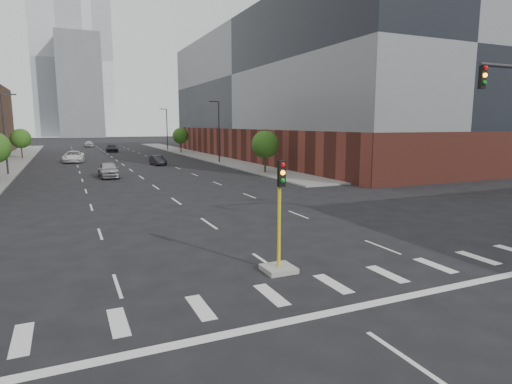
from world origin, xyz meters
TOP-DOWN VIEW (x-y plane):
  - sidewalk_left_far at (-15.00, 74.00)m, footprint 5.00×92.00m
  - sidewalk_right_far at (15.00, 74.00)m, footprint 5.00×92.00m
  - building_right_main at (29.50, 60.00)m, footprint 24.00×70.00m
  - tower_left at (-8.00, 220.00)m, footprint 22.00×22.00m
  - tower_right at (10.00, 260.00)m, footprint 20.00×20.00m
  - tower_mid at (0.00, 200.00)m, footprint 18.00×18.00m
  - median_traffic_signal at (0.00, 8.97)m, footprint 1.20×1.20m
  - streetlight_right_a at (13.41, 55.00)m, footprint 1.60×0.22m
  - streetlight_right_b at (13.41, 90.00)m, footprint 1.60×0.22m
  - streetlight_left at (-13.41, 50.00)m, footprint 1.60×0.22m
  - tree_left_far at (-14.00, 75.00)m, footprint 3.20×3.20m
  - tree_right_near at (14.00, 40.00)m, footprint 3.20×3.20m
  - tree_right_far at (14.00, 80.00)m, footprint 3.20×3.20m
  - car_near_left at (-3.26, 43.26)m, footprint 2.04×4.96m
  - car_mid_right at (4.48, 55.47)m, footprint 1.84×4.19m
  - car_far_left at (-6.32, 65.15)m, footprint 3.35×6.34m
  - car_deep_right at (1.50, 88.42)m, footprint 2.21×5.22m
  - car_distant at (-1.85, 110.93)m, footprint 2.23×4.79m

SIDE VIEW (x-z plane):
  - sidewalk_left_far at x=-15.00m, z-range 0.00..0.15m
  - sidewalk_right_far at x=15.00m, z-range 0.00..0.15m
  - car_mid_right at x=4.48m, z-range 0.00..1.34m
  - car_deep_right at x=1.50m, z-range 0.00..1.50m
  - car_distant at x=-1.85m, z-range 0.00..1.59m
  - car_near_left at x=-3.26m, z-range 0.00..1.68m
  - car_far_left at x=-6.32m, z-range 0.00..1.70m
  - median_traffic_signal at x=0.00m, z-range -1.23..3.17m
  - tree_left_far at x=-14.00m, z-range 0.97..5.82m
  - tree_right_near at x=14.00m, z-range 0.97..5.82m
  - tree_right_far at x=14.00m, z-range 0.97..5.82m
  - streetlight_right_a at x=13.41m, z-range 0.47..9.55m
  - streetlight_right_b at x=13.41m, z-range 0.47..9.55m
  - streetlight_left at x=-13.41m, z-range 0.47..9.55m
  - building_right_main at x=29.50m, z-range 0.00..22.00m
  - tower_mid at x=0.00m, z-range 0.00..44.00m
  - tower_left at x=-8.00m, z-range 0.00..70.00m
  - tower_right at x=10.00m, z-range 0.00..80.00m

